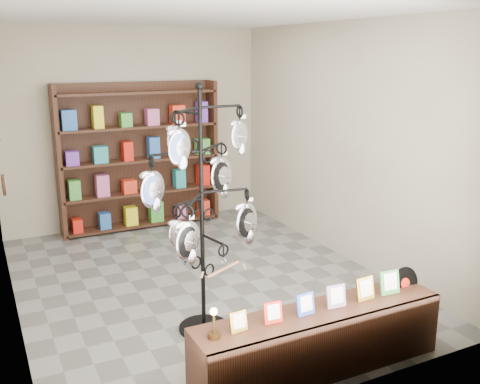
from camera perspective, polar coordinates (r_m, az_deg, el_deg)
name	(u,v)px	position (r m, az deg, el deg)	size (l,w,h in m)	color
ground	(199,280)	(6.45, -4.37, -9.30)	(5.00, 5.00, 0.00)	slate
room_envelope	(196,124)	(5.95, -4.72, 7.25)	(5.00, 5.00, 5.00)	#B1A88F
display_tree	(202,193)	(4.88, -4.13, -0.13)	(1.29, 1.29, 2.37)	black
front_shelf	(319,340)	(4.69, 8.47, -15.34)	(2.23, 0.46, 0.79)	black
back_shelving	(140,161)	(8.22, -10.64, 3.27)	(2.42, 0.36, 2.20)	black
wall_clocks	(1,158)	(6.37, -24.17, 3.31)	(0.03, 0.24, 0.84)	black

